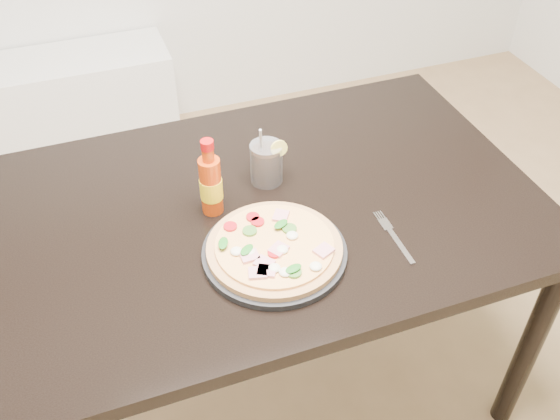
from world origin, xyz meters
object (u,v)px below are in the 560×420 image
object	(u,v)px
cola_cup	(267,164)
pizza	(274,247)
plate	(275,253)
hot_sauce_bottle	(211,184)
media_console	(16,119)
dining_table	(264,228)
fork	(393,235)

from	to	relation	value
cola_cup	pizza	bearing A→B (deg)	-105.65
plate	cola_cup	xyz separation A→B (m)	(0.07, 0.27, 0.05)
plate	pizza	bearing A→B (deg)	-124.71
hot_sauce_bottle	media_console	size ratio (longest dim) A/B	0.15
dining_table	fork	distance (m)	0.34
pizza	hot_sauce_bottle	xyz separation A→B (m)	(-0.09, 0.20, 0.06)
pizza	media_console	distance (m)	1.85
pizza	media_console	size ratio (longest dim) A/B	0.22
pizza	media_console	bearing A→B (deg)	110.98
dining_table	pizza	distance (m)	0.21
dining_table	media_console	world-z (taller)	dining_table
plate	fork	bearing A→B (deg)	-7.42
cola_cup	media_console	bearing A→B (deg)	117.18
plate	fork	distance (m)	0.29
plate	cola_cup	size ratio (longest dim) A/B	1.92
pizza	media_console	xyz separation A→B (m)	(-0.63, 1.65, -0.53)
hot_sauce_bottle	media_console	xyz separation A→B (m)	(-0.54, 1.45, -0.58)
fork	media_console	world-z (taller)	fork
dining_table	hot_sauce_bottle	bearing A→B (deg)	169.84
media_console	plate	bearing A→B (deg)	-68.96
pizza	hot_sauce_bottle	distance (m)	0.23
cola_cup	fork	xyz separation A→B (m)	(0.21, -0.31, -0.05)
fork	dining_table	bearing A→B (deg)	140.31
dining_table	plate	distance (m)	0.20
dining_table	pizza	size ratio (longest dim) A/B	4.48
plate	pizza	distance (m)	0.02
pizza	hot_sauce_bottle	world-z (taller)	hot_sauce_bottle
cola_cup	media_console	size ratio (longest dim) A/B	0.12
plate	cola_cup	bearing A→B (deg)	74.50
fork	cola_cup	bearing A→B (deg)	125.62
pizza	cola_cup	size ratio (longest dim) A/B	1.79
dining_table	media_console	size ratio (longest dim) A/B	1.00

